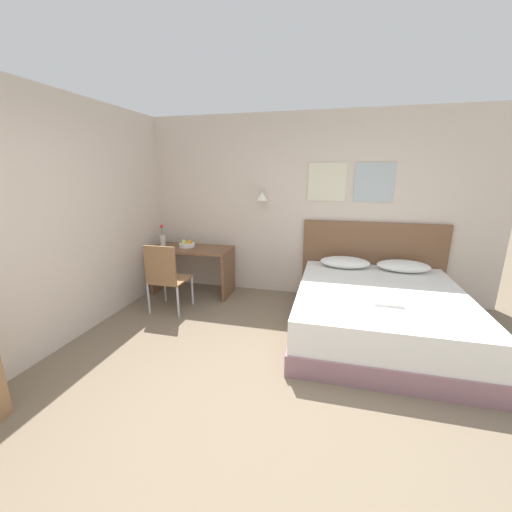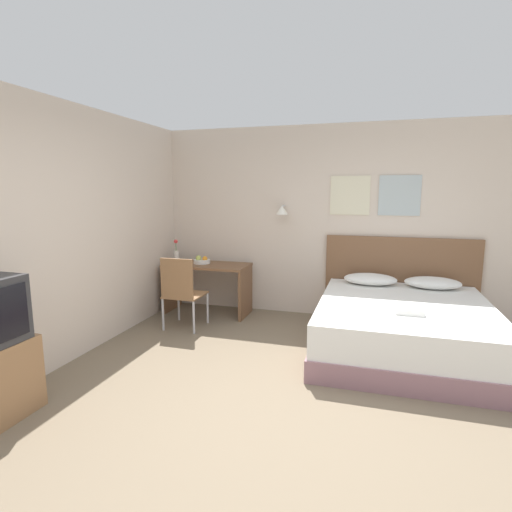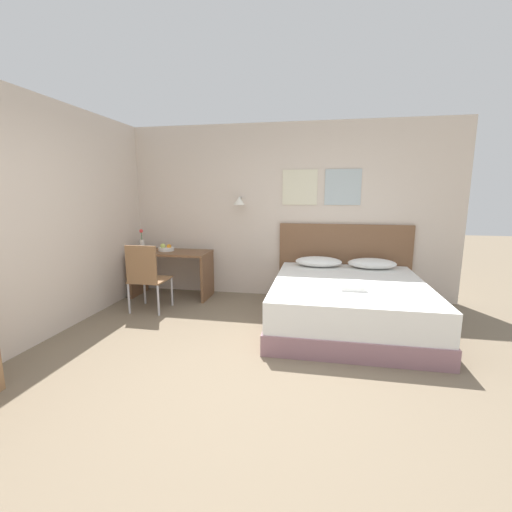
{
  "view_description": "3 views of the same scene",
  "coord_description": "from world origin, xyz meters",
  "px_view_note": "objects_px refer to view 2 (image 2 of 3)",
  "views": [
    {
      "loc": [
        0.48,
        -1.89,
        1.83
      ],
      "look_at": [
        -0.33,
        1.34,
        0.94
      ],
      "focal_mm": 22.0,
      "sensor_mm": 36.0,
      "label": 1
    },
    {
      "loc": [
        0.68,
        -2.82,
        1.76
      ],
      "look_at": [
        -0.66,
        1.7,
        0.99
      ],
      "focal_mm": 28.0,
      "sensor_mm": 36.0,
      "label": 2
    },
    {
      "loc": [
        0.67,
        -2.53,
        1.61
      ],
      "look_at": [
        -0.19,
        2.04,
        0.76
      ],
      "focal_mm": 24.0,
      "sensor_mm": 36.0,
      "label": 3
    }
  ],
  "objects_px": {
    "pillow_right": "(433,283)",
    "desk_chair": "(181,289)",
    "flower_vase": "(176,254)",
    "headboard": "(399,280)",
    "pillow_left": "(370,279)",
    "desk": "(207,279)",
    "fruit_bowl": "(202,261)",
    "folded_towel_near_foot": "(409,309)",
    "bed": "(403,328)"
  },
  "relations": [
    {
      "from": "headboard",
      "to": "folded_towel_near_foot",
      "type": "relative_size",
      "value": 5.87
    },
    {
      "from": "pillow_right",
      "to": "desk_chair",
      "type": "height_order",
      "value": "desk_chair"
    },
    {
      "from": "pillow_left",
      "to": "desk",
      "type": "relative_size",
      "value": 0.56
    },
    {
      "from": "bed",
      "to": "fruit_bowl",
      "type": "xyz_separation_m",
      "value": [
        -2.73,
        0.76,
        0.48
      ]
    },
    {
      "from": "folded_towel_near_foot",
      "to": "desk_chair",
      "type": "bearing_deg",
      "value": 174.08
    },
    {
      "from": "headboard",
      "to": "folded_towel_near_foot",
      "type": "distance_m",
      "value": 1.39
    },
    {
      "from": "desk",
      "to": "flower_vase",
      "type": "xyz_separation_m",
      "value": [
        -0.5,
        0.03,
        0.33
      ]
    },
    {
      "from": "headboard",
      "to": "pillow_left",
      "type": "height_order",
      "value": "headboard"
    },
    {
      "from": "bed",
      "to": "headboard",
      "type": "distance_m",
      "value": 1.11
    },
    {
      "from": "folded_towel_near_foot",
      "to": "desk",
      "type": "relative_size",
      "value": 0.28
    },
    {
      "from": "desk",
      "to": "headboard",
      "type": "bearing_deg",
      "value": 7.54
    },
    {
      "from": "headboard",
      "to": "fruit_bowl",
      "type": "bearing_deg",
      "value": -173.37
    },
    {
      "from": "desk",
      "to": "flower_vase",
      "type": "relative_size",
      "value": 3.6
    },
    {
      "from": "folded_towel_near_foot",
      "to": "desk_chair",
      "type": "relative_size",
      "value": 0.35
    },
    {
      "from": "bed",
      "to": "fruit_bowl",
      "type": "height_order",
      "value": "fruit_bowl"
    },
    {
      "from": "headboard",
      "to": "pillow_right",
      "type": "xyz_separation_m",
      "value": [
        0.37,
        -0.27,
        0.05
      ]
    },
    {
      "from": "pillow_right",
      "to": "desk",
      "type": "distance_m",
      "value": 3.01
    },
    {
      "from": "folded_towel_near_foot",
      "to": "flower_vase",
      "type": "relative_size",
      "value": 1.0
    },
    {
      "from": "pillow_left",
      "to": "headboard",
      "type": "bearing_deg",
      "value": 36.15
    },
    {
      "from": "desk_chair",
      "to": "flower_vase",
      "type": "xyz_separation_m",
      "value": [
        -0.47,
        0.78,
        0.3
      ]
    },
    {
      "from": "pillow_left",
      "to": "fruit_bowl",
      "type": "distance_m",
      "value": 2.36
    },
    {
      "from": "bed",
      "to": "desk",
      "type": "xyz_separation_m",
      "value": [
        -2.63,
        0.72,
        0.23
      ]
    },
    {
      "from": "headboard",
      "to": "flower_vase",
      "type": "bearing_deg",
      "value": -174.11
    },
    {
      "from": "headboard",
      "to": "folded_towel_near_foot",
      "type": "xyz_separation_m",
      "value": [
        0.02,
        -1.39,
        0.01
      ]
    },
    {
      "from": "folded_towel_near_foot",
      "to": "fruit_bowl",
      "type": "distance_m",
      "value": 2.95
    },
    {
      "from": "headboard",
      "to": "fruit_bowl",
      "type": "distance_m",
      "value": 2.75
    },
    {
      "from": "bed",
      "to": "folded_towel_near_foot",
      "type": "relative_size",
      "value": 6.27
    },
    {
      "from": "bed",
      "to": "flower_vase",
      "type": "distance_m",
      "value": 3.27
    },
    {
      "from": "bed",
      "to": "desk_chair",
      "type": "height_order",
      "value": "desk_chair"
    },
    {
      "from": "pillow_left",
      "to": "pillow_right",
      "type": "relative_size",
      "value": 1.0
    },
    {
      "from": "bed",
      "to": "headboard",
      "type": "xyz_separation_m",
      "value": [
        0.0,
        1.07,
        0.3
      ]
    },
    {
      "from": "pillow_right",
      "to": "flower_vase",
      "type": "height_order",
      "value": "flower_vase"
    },
    {
      "from": "headboard",
      "to": "pillow_left",
      "type": "distance_m",
      "value": 0.47
    },
    {
      "from": "flower_vase",
      "to": "folded_towel_near_foot",
      "type": "bearing_deg",
      "value": -18.64
    },
    {
      "from": "desk_chair",
      "to": "flower_vase",
      "type": "distance_m",
      "value": 0.96
    },
    {
      "from": "pillow_left",
      "to": "desk",
      "type": "bearing_deg",
      "value": -178.09
    },
    {
      "from": "folded_towel_near_foot",
      "to": "desk_chair",
      "type": "xyz_separation_m",
      "value": [
        -2.68,
        0.28,
        -0.05
      ]
    },
    {
      "from": "desk",
      "to": "bed",
      "type": "bearing_deg",
      "value": -15.36
    },
    {
      "from": "desk_chair",
      "to": "pillow_right",
      "type": "bearing_deg",
      "value": 15.34
    },
    {
      "from": "headboard",
      "to": "desk_chair",
      "type": "distance_m",
      "value": 2.89
    },
    {
      "from": "pillow_right",
      "to": "desk",
      "type": "xyz_separation_m",
      "value": [
        -3.01,
        -0.08,
        -0.12
      ]
    },
    {
      "from": "desk_chair",
      "to": "flower_vase",
      "type": "bearing_deg",
      "value": 120.84
    },
    {
      "from": "folded_towel_near_foot",
      "to": "desk_chair",
      "type": "height_order",
      "value": "desk_chair"
    },
    {
      "from": "folded_towel_near_foot",
      "to": "flower_vase",
      "type": "xyz_separation_m",
      "value": [
        -3.15,
        1.06,
        0.25
      ]
    },
    {
      "from": "folded_towel_near_foot",
      "to": "headboard",
      "type": "bearing_deg",
      "value": 90.64
    },
    {
      "from": "desk_chair",
      "to": "fruit_bowl",
      "type": "bearing_deg",
      "value": 94.73
    },
    {
      "from": "pillow_right",
      "to": "bed",
      "type": "bearing_deg",
      "value": -115.1
    },
    {
      "from": "desk",
      "to": "pillow_right",
      "type": "bearing_deg",
      "value": 1.43
    },
    {
      "from": "pillow_right",
      "to": "flower_vase",
      "type": "xyz_separation_m",
      "value": [
        -3.51,
        -0.05,
        0.21
      ]
    },
    {
      "from": "fruit_bowl",
      "to": "flower_vase",
      "type": "relative_size",
      "value": 0.72
    }
  ]
}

